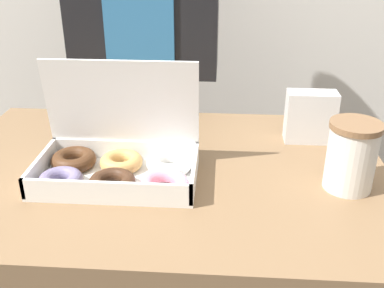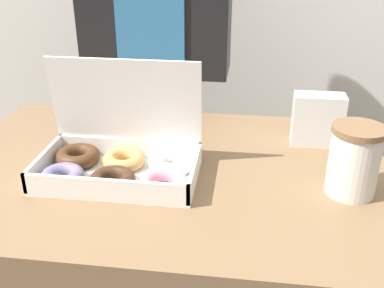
{
  "view_description": "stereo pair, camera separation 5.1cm",
  "coord_description": "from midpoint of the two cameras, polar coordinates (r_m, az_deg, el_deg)",
  "views": [
    {
      "loc": [
        0.13,
        -0.89,
        1.22
      ],
      "look_at": [
        0.07,
        -0.07,
        0.83
      ],
      "focal_mm": 42.0,
      "sensor_mm": 36.0,
      "label": 1
    },
    {
      "loc": [
        0.18,
        -0.88,
        1.22
      ],
      "look_at": [
        0.07,
        -0.07,
        0.83
      ],
      "focal_mm": 42.0,
      "sensor_mm": 36.0,
      "label": 2
    }
  ],
  "objects": [
    {
      "name": "napkin_holder",
      "position": [
        1.16,
        16.89,
        2.95
      ],
      "size": [
        0.12,
        0.06,
        0.13
      ],
      "color": "silver",
      "rests_on": "table"
    },
    {
      "name": "person_customer",
      "position": [
        1.46,
        -3.3,
        11.69
      ],
      "size": [
        0.45,
        0.25,
        1.59
      ],
      "color": "#4C4742",
      "rests_on": "ground_plane"
    },
    {
      "name": "table",
      "position": [
        1.24,
        -1.78,
        -17.85
      ],
      "size": [
        1.02,
        0.69,
        0.73
      ],
      "color": "brown",
      "rests_on": "ground_plane"
    },
    {
      "name": "donut_box",
      "position": [
        0.98,
        -7.65,
        -2.07
      ],
      "size": [
        0.36,
        0.23,
        0.24
      ],
      "color": "white",
      "rests_on": "table"
    },
    {
      "name": "coffee_cup",
      "position": [
        0.96,
        21.35,
        -1.96
      ],
      "size": [
        0.1,
        0.1,
        0.15
      ],
      "color": "silver",
      "rests_on": "table"
    }
  ]
}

